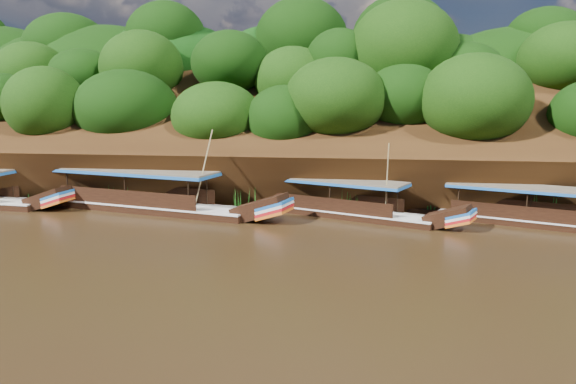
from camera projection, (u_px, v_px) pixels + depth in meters
The scene contains 6 objects.
ground at pixel (306, 252), 27.30m from camera, with size 160.00×160.00×0.00m, color black.
riverbank at pixel (335, 161), 49.15m from camera, with size 120.00×30.06×19.40m.
boat_0 at pixel (555, 219), 32.38m from camera, with size 13.73×6.89×6.12m.
boat_1 at pixel (357, 210), 34.92m from camera, with size 13.18×6.90×5.28m.
boat_2 at pixel (159, 203), 36.71m from camera, with size 17.39×6.32×5.99m.
reeds at pixel (277, 198), 36.69m from camera, with size 50.03×2.78×2.20m.
Camera 1 is at (2.95, -26.26, 7.51)m, focal length 35.00 mm.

